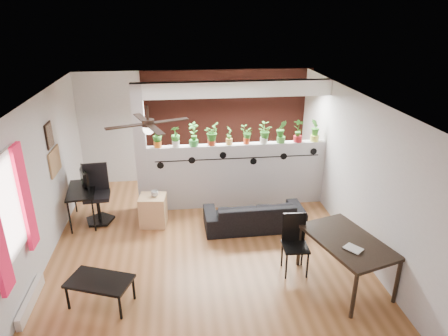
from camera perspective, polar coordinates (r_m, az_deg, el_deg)
room_shell at (r=6.53m, az=-2.97°, el=-1.49°), size 6.30×7.10×2.90m
partition_wall at (r=8.22m, az=1.92°, el=-1.01°), size 3.60×0.18×1.35m
ceiling_header at (r=7.70m, az=2.09°, el=11.22°), size 3.60×0.18×0.30m
pier_column at (r=7.94m, az=-11.78°, el=2.50°), size 0.22×0.20×2.60m
brick_panel at (r=9.38m, az=0.61°, el=6.04°), size 3.90×0.05×2.60m
vine_decal at (r=7.98m, az=2.06°, el=1.39°), size 3.31×0.01×0.30m
window_assembly at (r=5.77m, az=-28.41°, el=-5.43°), size 0.09×1.30×1.55m
baseboard_heater at (r=6.49m, az=-25.91°, el=-16.64°), size 0.08×1.00×0.18m
corkboard at (r=7.70m, az=-23.02°, el=0.88°), size 0.03×0.60×0.45m
framed_art at (r=7.50m, az=-23.70°, el=4.29°), size 0.03×0.34×0.44m
ceiling_fan at (r=5.90m, az=-10.77°, el=6.02°), size 1.19×1.19×0.43m
potted_plant_0 at (r=7.83m, az=-9.53°, el=4.48°), size 0.22×0.25×0.42m
potted_plant_1 at (r=7.83m, az=-6.95°, el=4.58°), size 0.25×0.22×0.41m
potted_plant_2 at (r=7.82m, az=-4.38°, el=4.93°), size 0.31×0.28×0.48m
potted_plant_3 at (r=7.85m, az=-1.81°, el=4.90°), size 0.22×0.26×0.44m
potted_plant_4 at (r=7.89m, az=0.74°, el=4.78°), size 0.19×0.22×0.38m
potted_plant_5 at (r=7.95m, az=3.26°, el=4.83°), size 0.18×0.15×0.37m
potted_plant_6 at (r=8.01m, az=5.75°, el=5.08°), size 0.27×0.27×0.42m
potted_plant_7 at (r=8.08m, az=8.20°, el=5.29°), size 0.25×0.21×0.46m
potted_plant_8 at (r=8.18m, az=10.59°, el=5.39°), size 0.32×0.29×0.48m
potted_plant_9 at (r=8.29m, az=12.92°, el=5.40°), size 0.25×0.29×0.47m
sofa at (r=7.59m, az=4.31°, el=-6.66°), size 1.79×0.72×0.52m
cube_shelf at (r=7.76m, az=-10.08°, el=-5.99°), size 0.53×0.48×0.60m
cup at (r=7.59m, az=-9.88°, el=-3.63°), size 0.16×0.16×0.11m
computer_desk at (r=8.07m, az=-19.66°, el=-3.27°), size 0.61×1.00×0.69m
monitor at (r=8.14m, az=-19.60°, el=-1.79°), size 0.33×0.18×0.19m
office_chair at (r=8.06m, az=-17.60°, el=-4.05°), size 0.58×0.58×1.12m
dining_table at (r=6.22m, az=17.19°, el=-10.39°), size 1.19×1.56×0.75m
book at (r=5.91m, az=17.54°, el=-11.27°), size 0.29×0.30×0.02m
folding_chair at (r=6.40m, az=10.04°, el=-9.80°), size 0.41×0.41×0.96m
coffee_table at (r=6.00m, az=-17.34°, el=-15.35°), size 0.99×0.77×0.41m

